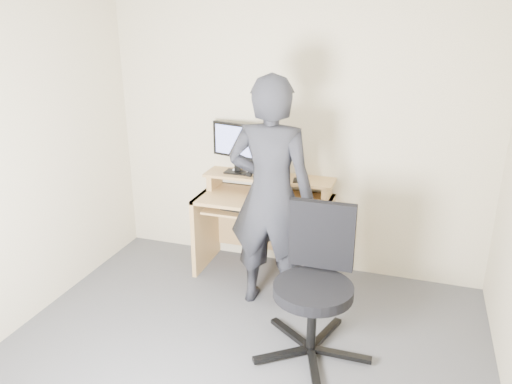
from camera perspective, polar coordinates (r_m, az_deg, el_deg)
The scene contains 13 objects.
ground at distance 3.61m, azimuth -3.22°, elevation -20.23°, with size 3.50×3.50×0.00m, color #5A5A5F.
back_wall at distance 4.56m, azimuth 4.49°, elevation 6.20°, with size 3.50×0.02×2.50m, color beige.
desk at distance 4.63m, azimuth 1.19°, elevation -2.70°, with size 1.20×0.60×0.91m.
monitor at distance 4.58m, azimuth -2.27°, elevation 5.55°, with size 0.49×0.15×0.47m.
external_drive at distance 4.56m, azimuth 2.03°, elevation 3.11°, with size 0.07×0.13×0.20m, color black.
travel_mug at distance 4.50m, azimuth 2.33°, elevation 2.66°, with size 0.07×0.07×0.16m, color silver.
smartphone at distance 4.44m, azimuth 4.73°, elevation 1.33°, with size 0.07×0.13×0.01m, color black.
charger at distance 4.55m, azimuth -0.78°, elevation 2.03°, with size 0.04×0.04×0.04m, color black.
headphones at distance 4.67m, azimuth -1.70°, elevation 2.36°, with size 0.16×0.16×0.02m, color silver.
keyboard at distance 4.47m, azimuth -0.97°, elevation -1.90°, with size 0.46×0.18×0.03m, color black.
mouse at distance 4.33m, azimuth 3.35°, elevation -1.21°, with size 0.10×0.06×0.04m, color black.
office_chair at distance 3.55m, azimuth 6.85°, elevation -9.68°, with size 0.80×0.84×1.06m.
person at distance 3.94m, azimuth 1.67°, elevation -0.41°, with size 0.70×0.46×1.91m, color black.
Camera 1 is at (1.04, -2.56, 2.32)m, focal length 35.00 mm.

